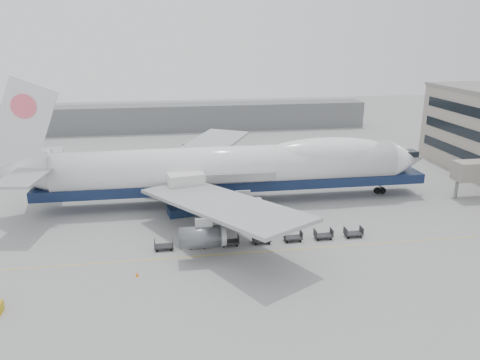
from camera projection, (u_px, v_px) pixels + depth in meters
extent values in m
plane|color=gray|center=(242.00, 233.00, 62.11)|extent=(260.00, 260.00, 0.00)
cube|color=gold|center=(249.00, 253.00, 56.45)|extent=(60.00, 0.15, 0.01)
cylinder|color=slate|center=(456.00, 189.00, 74.52)|extent=(0.50, 0.50, 3.00)
cube|color=slate|center=(164.00, 118.00, 125.51)|extent=(110.00, 8.00, 7.00)
cylinder|color=white|center=(229.00, 167.00, 71.69)|extent=(52.00, 6.40, 6.40)
cube|color=#101D3B|center=(236.00, 182.00, 72.61)|extent=(60.00, 5.76, 1.50)
cone|color=white|center=(406.00, 159.00, 75.98)|extent=(6.00, 6.40, 6.40)
cone|color=white|center=(19.00, 172.00, 67.00)|extent=(9.00, 6.40, 6.40)
ellipsoid|color=white|center=(327.00, 152.00, 73.47)|extent=(20.67, 5.78, 4.56)
cube|color=white|center=(23.00, 124.00, 65.14)|extent=(10.52, 0.50, 13.56)
cylinder|color=#FE6279|center=(24.00, 106.00, 64.46)|extent=(3.40, 0.30, 3.40)
cube|color=#9EA0A3|center=(221.00, 204.00, 57.98)|extent=(20.35, 26.74, 2.26)
cube|color=#9EA0A3|center=(202.00, 149.00, 84.88)|extent=(20.35, 26.74, 2.26)
cylinder|color=#595B60|center=(185.00, 155.00, 89.54)|extent=(4.80, 2.60, 2.60)
cylinder|color=#595B60|center=(222.00, 167.00, 81.95)|extent=(4.80, 2.60, 2.60)
cylinder|color=#595B60|center=(239.00, 207.00, 63.12)|extent=(4.80, 2.60, 2.60)
cylinder|color=#595B60|center=(200.00, 237.00, 53.75)|extent=(4.80, 2.60, 2.60)
cylinder|color=slate|center=(380.00, 186.00, 76.73)|extent=(0.36, 0.36, 2.50)
cylinder|color=black|center=(380.00, 190.00, 76.94)|extent=(1.10, 0.45, 1.10)
cylinder|color=slate|center=(212.00, 202.00, 69.76)|extent=(0.36, 0.36, 2.50)
cylinder|color=black|center=(212.00, 206.00, 69.97)|extent=(1.10, 0.45, 1.10)
cylinder|color=slate|center=(209.00, 189.00, 75.41)|extent=(0.36, 0.36, 2.50)
cylinder|color=black|center=(209.00, 193.00, 75.63)|extent=(1.10, 0.45, 1.10)
cube|color=#182948|center=(187.00, 210.00, 68.28)|extent=(5.89, 3.58, 1.21)
cube|color=silver|center=(186.00, 182.00, 66.96)|extent=(5.49, 3.72, 2.42)
cube|color=#182948|center=(187.00, 199.00, 66.48)|extent=(3.88, 0.81, 4.33)
cube|color=#182948|center=(186.00, 193.00, 68.76)|extent=(3.88, 0.81, 4.33)
cube|color=slate|center=(185.00, 178.00, 68.62)|extent=(2.83, 1.77, 0.15)
cylinder|color=black|center=(174.00, 214.00, 66.99)|extent=(0.99, 0.39, 0.99)
cylinder|color=black|center=(173.00, 209.00, 69.06)|extent=(0.99, 0.39, 0.99)
cylinder|color=black|center=(201.00, 213.00, 67.57)|extent=(0.99, 0.39, 0.99)
cylinder|color=black|center=(200.00, 207.00, 69.65)|extent=(0.99, 0.39, 0.99)
cylinder|color=black|center=(0.00, 306.00, 44.80)|extent=(0.64, 0.27, 0.64)
cone|color=orange|center=(137.00, 274.00, 50.88)|extent=(0.34, 0.34, 0.54)
cube|color=orange|center=(137.00, 276.00, 50.96)|extent=(0.36, 0.36, 0.03)
cube|color=#2D2D30|center=(164.00, 246.00, 57.11)|extent=(2.30, 1.35, 0.18)
cube|color=#2D2D30|center=(155.00, 244.00, 56.83)|extent=(0.08, 1.35, 0.90)
cube|color=#2D2D30|center=(173.00, 243.00, 57.15)|extent=(0.08, 1.35, 0.90)
cylinder|color=black|center=(157.00, 251.00, 56.56)|extent=(0.30, 0.12, 0.30)
cylinder|color=black|center=(157.00, 247.00, 57.59)|extent=(0.30, 0.12, 0.30)
cylinder|color=black|center=(171.00, 250.00, 56.81)|extent=(0.30, 0.12, 0.30)
cylinder|color=black|center=(171.00, 246.00, 57.85)|extent=(0.30, 0.12, 0.30)
cube|color=#2D2D30|center=(197.00, 244.00, 57.71)|extent=(2.30, 1.35, 0.18)
cube|color=#2D2D30|center=(188.00, 242.00, 57.43)|extent=(0.08, 1.35, 0.90)
cube|color=#2D2D30|center=(206.00, 240.00, 57.75)|extent=(0.08, 1.35, 0.90)
cylinder|color=black|center=(191.00, 249.00, 57.16)|extent=(0.30, 0.12, 0.30)
cylinder|color=black|center=(190.00, 245.00, 58.19)|extent=(0.30, 0.12, 0.30)
cylinder|color=black|center=(204.00, 248.00, 57.41)|extent=(0.30, 0.12, 0.30)
cylinder|color=black|center=(204.00, 244.00, 58.45)|extent=(0.30, 0.12, 0.30)
cube|color=#2D2D30|center=(230.00, 242.00, 58.31)|extent=(2.30, 1.35, 0.18)
cube|color=#2D2D30|center=(221.00, 239.00, 58.03)|extent=(0.08, 1.35, 0.90)
cube|color=#2D2D30|center=(238.00, 238.00, 58.35)|extent=(0.08, 1.35, 0.90)
cylinder|color=black|center=(223.00, 246.00, 57.76)|extent=(0.30, 0.12, 0.30)
cylinder|color=black|center=(222.00, 243.00, 58.79)|extent=(0.30, 0.12, 0.30)
cylinder|color=black|center=(237.00, 245.00, 58.01)|extent=(0.30, 0.12, 0.30)
cylinder|color=black|center=(236.00, 242.00, 59.05)|extent=(0.30, 0.12, 0.30)
cube|color=#2D2D30|center=(262.00, 240.00, 58.91)|extent=(2.30, 1.35, 0.18)
cube|color=#2D2D30|center=(253.00, 237.00, 58.63)|extent=(0.08, 1.35, 0.90)
cube|color=#2D2D30|center=(270.00, 236.00, 58.96)|extent=(0.08, 1.35, 0.90)
cylinder|color=black|center=(256.00, 244.00, 58.36)|extent=(0.30, 0.12, 0.30)
cylinder|color=black|center=(254.00, 240.00, 59.40)|extent=(0.30, 0.12, 0.30)
cylinder|color=black|center=(269.00, 243.00, 58.61)|extent=(0.30, 0.12, 0.30)
cylinder|color=black|center=(267.00, 240.00, 59.65)|extent=(0.30, 0.12, 0.30)
cube|color=#2D2D30|center=(293.00, 238.00, 59.51)|extent=(2.30, 1.35, 0.18)
cube|color=#2D2D30|center=(284.00, 235.00, 59.23)|extent=(0.08, 1.35, 0.90)
cube|color=#2D2D30|center=(301.00, 234.00, 59.56)|extent=(0.08, 1.35, 0.90)
cylinder|color=black|center=(287.00, 242.00, 58.96)|extent=(0.30, 0.12, 0.30)
cylinder|color=black|center=(285.00, 238.00, 60.00)|extent=(0.30, 0.12, 0.30)
cylinder|color=black|center=(300.00, 241.00, 59.21)|extent=(0.30, 0.12, 0.30)
cylinder|color=black|center=(298.00, 238.00, 60.25)|extent=(0.30, 0.12, 0.30)
cube|color=#2D2D30|center=(323.00, 236.00, 60.11)|extent=(2.30, 1.35, 0.18)
cube|color=#2D2D30|center=(315.00, 233.00, 59.83)|extent=(0.08, 1.35, 0.90)
cube|color=#2D2D30|center=(332.00, 232.00, 60.16)|extent=(0.08, 1.35, 0.90)
cylinder|color=black|center=(318.00, 240.00, 59.56)|extent=(0.30, 0.12, 0.30)
cylinder|color=black|center=(316.00, 236.00, 60.60)|extent=(0.30, 0.12, 0.30)
cylinder|color=black|center=(331.00, 239.00, 59.81)|extent=(0.30, 0.12, 0.30)
cylinder|color=black|center=(328.00, 235.00, 60.85)|extent=(0.30, 0.12, 0.30)
cube|color=#2D2D30|center=(353.00, 234.00, 60.71)|extent=(2.30, 1.35, 0.18)
cube|color=#2D2D30|center=(345.00, 231.00, 60.43)|extent=(0.08, 1.35, 0.90)
cube|color=#2D2D30|center=(362.00, 230.00, 60.76)|extent=(0.08, 1.35, 0.90)
cylinder|color=black|center=(348.00, 238.00, 60.16)|extent=(0.30, 0.12, 0.30)
cylinder|color=black|center=(345.00, 234.00, 61.20)|extent=(0.30, 0.12, 0.30)
cylinder|color=black|center=(361.00, 237.00, 60.41)|extent=(0.30, 0.12, 0.30)
cylinder|color=black|center=(358.00, 234.00, 61.45)|extent=(0.30, 0.12, 0.30)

